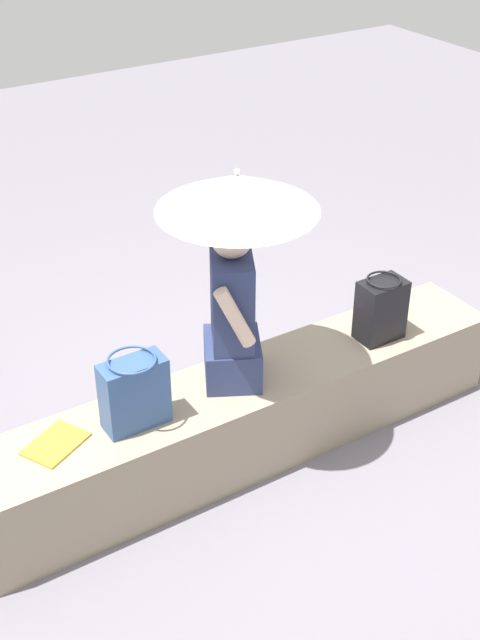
{
  "coord_description": "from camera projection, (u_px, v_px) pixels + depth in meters",
  "views": [
    {
      "loc": [
        1.91,
        2.97,
        3.08
      ],
      "look_at": [
        0.03,
        -0.03,
        0.84
      ],
      "focal_mm": 47.7,
      "sensor_mm": 36.0,
      "label": 1
    }
  ],
  "objects": [
    {
      "name": "ground_plane",
      "position": [
        247.0,
        450.0,
        4.63
      ],
      "size": [
        14.0,
        14.0,
        0.0
      ],
      "primitive_type": "plane",
      "color": "slate"
    },
    {
      "name": "stone_bench",
      "position": [
        247.0,
        415.0,
        4.5
      ],
      "size": [
        2.98,
        0.49,
        0.49
      ],
      "primitive_type": "cube",
      "color": "gray",
      "rests_on": "ground"
    },
    {
      "name": "person_seated",
      "position": [
        232.0,
        313.0,
        4.17
      ],
      "size": [
        0.41,
        0.51,
        0.9
      ],
      "color": "navy",
      "rests_on": "stone_bench"
    },
    {
      "name": "parasol",
      "position": [
        237.0,
        193.0,
        3.83
      ],
      "size": [
        0.76,
        0.76,
        1.14
      ],
      "color": "#B7B7BC",
      "rests_on": "stone_bench"
    },
    {
      "name": "handbag_black",
      "position": [
        381.0,
        309.0,
        4.6
      ],
      "size": [
        0.25,
        0.19,
        0.37
      ],
      "color": "black",
      "rests_on": "stone_bench"
    },
    {
      "name": "tote_bag_canvas",
      "position": [
        134.0,
        392.0,
        3.96
      ],
      "size": [
        0.31,
        0.23,
        0.37
      ],
      "color": "#335184",
      "rests_on": "stone_bench"
    },
    {
      "name": "magazine",
      "position": [
        56.0,
        444.0,
        3.93
      ],
      "size": [
        0.34,
        0.31,
        0.01
      ],
      "primitive_type": "cube",
      "rotation": [
        0.0,
        0.0,
        0.48
      ],
      "color": "gold",
      "rests_on": "stone_bench"
    }
  ]
}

